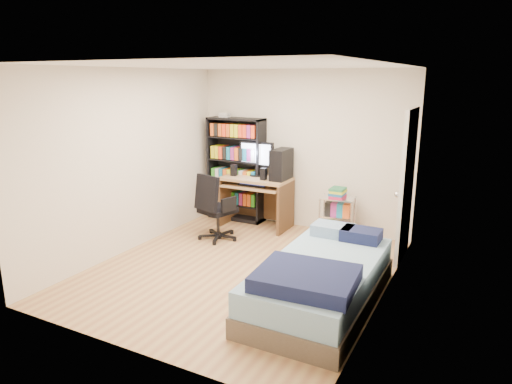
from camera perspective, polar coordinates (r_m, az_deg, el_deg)
The scene contains 7 objects.
room at distance 5.49m, azimuth -1.94°, elevation 2.37°, with size 3.58×4.08×2.58m.
media_shelf at distance 7.67m, azimuth -2.48°, elevation 2.99°, with size 0.97×0.32×1.80m.
computer_desk at distance 7.31m, azimuth 0.98°, elevation 1.25°, with size 1.09×0.63×1.37m.
office_chair at distance 6.84m, azimuth -5.05°, elevation -3.35°, with size 0.74×0.74×1.01m.
wire_cart at distance 6.88m, azimuth 10.17°, elevation -1.71°, with size 0.53×0.41×0.79m.
bed at distance 4.98m, azimuth 8.10°, elevation -10.91°, with size 1.08×2.16×0.62m.
door at distance 6.25m, azimuth 18.32°, elevation 0.76°, with size 0.12×0.80×2.00m.
Camera 1 is at (2.64, -4.68, 2.37)m, focal length 32.00 mm.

